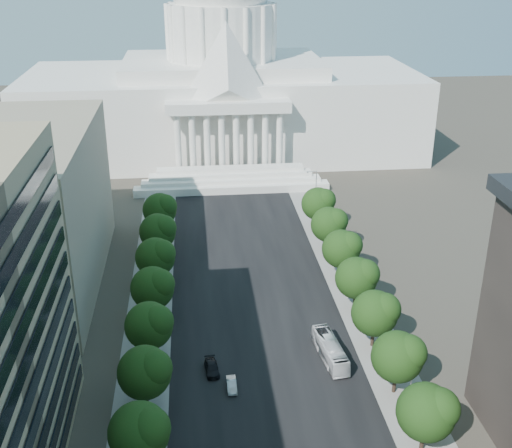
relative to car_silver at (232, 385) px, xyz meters
name	(u,v)px	position (x,y,z in m)	size (l,w,h in m)	color
road_asphalt	(253,296)	(5.76, 26.85, -0.67)	(30.00, 260.00, 0.01)	black
sidewalk_left	(151,302)	(-13.24, 26.85, -0.67)	(8.00, 260.00, 0.02)	gray
sidewalk_right	(352,291)	(24.76, 26.85, -0.67)	(8.00, 260.00, 0.02)	gray
capitol	(223,88)	(5.76, 121.74, 19.34)	(120.00, 56.00, 73.00)	white
tree_l_d	(141,431)	(-11.90, -15.35, 5.78)	(7.79, 7.60, 9.97)	#33261C
tree_l_e	(147,371)	(-11.90, -3.35, 5.78)	(7.79, 7.60, 9.97)	#33261C
tree_l_f	(151,325)	(-11.90, 8.65, 5.78)	(7.79, 7.60, 9.97)	#33261C
tree_l_g	(154,287)	(-11.90, 20.65, 5.78)	(7.79, 7.60, 9.97)	#33261C
tree_l_h	(157,256)	(-11.90, 32.65, 5.78)	(7.79, 7.60, 9.97)	#33261C
tree_l_i	(159,231)	(-11.90, 44.65, 5.78)	(7.79, 7.60, 9.97)	#33261C
tree_l_j	(161,209)	(-11.90, 56.65, 5.78)	(7.79, 7.60, 9.97)	#33261C
tree_r_d	(429,411)	(24.10, -15.35, 5.78)	(7.79, 7.60, 9.97)	#33261C
tree_r_e	(400,356)	(24.10, -3.35, 5.78)	(7.79, 7.60, 9.97)	#33261C
tree_r_f	(377,312)	(24.10, 8.65, 5.78)	(7.79, 7.60, 9.97)	#33261C
tree_r_g	(359,277)	(24.10, 20.65, 5.78)	(7.79, 7.60, 9.97)	#33261C
tree_r_h	(343,248)	(24.10, 32.65, 5.78)	(7.79, 7.60, 9.97)	#33261C
tree_r_i	(330,224)	(24.10, 44.65, 5.78)	(7.79, 7.60, 9.97)	#33261C
tree_r_j	(319,203)	(24.10, 56.65, 5.78)	(7.79, 7.60, 9.97)	#33261C
streetlight_c	(410,358)	(25.67, -3.15, 5.15)	(2.61, 0.44, 9.00)	gray
streetlight_d	(365,276)	(25.67, 21.85, 5.15)	(2.61, 0.44, 9.00)	gray
streetlight_e	(335,222)	(25.67, 46.85, 5.15)	(2.61, 0.44, 9.00)	gray
streetlight_f	(314,183)	(25.67, 71.85, 5.15)	(2.61, 0.44, 9.00)	gray
car_silver	(232,385)	(0.00, 0.00, 0.00)	(1.42, 4.07, 1.34)	#B7B9BF
car_dark_b	(212,368)	(-2.77, 4.37, 0.04)	(2.00, 4.92, 1.43)	black
city_bus	(330,350)	(16.08, 5.93, 0.95)	(2.72, 11.64, 3.24)	silver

